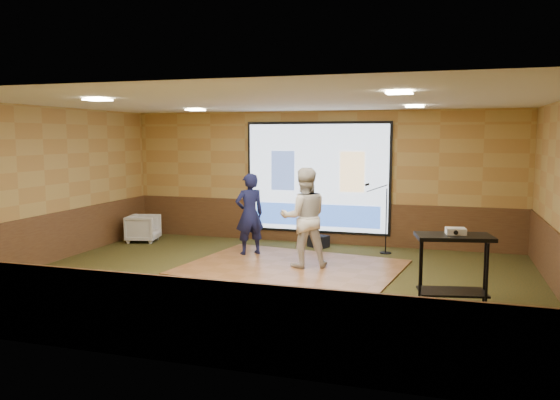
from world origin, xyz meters
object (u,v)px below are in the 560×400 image
(duffel_bag, at_px, (319,241))
(player_right, at_px, (304,218))
(projector_screen, at_px, (317,179))
(projector, at_px, (456,231))
(mic_stand, at_px, (383,230))
(dance_floor, at_px, (292,267))
(player_left, at_px, (249,214))
(banquet_chair, at_px, (143,228))
(av_table, at_px, (453,256))

(duffel_bag, bearing_deg, player_right, -84.92)
(projector_screen, xyz_separation_m, projector, (2.95, -4.15, -0.35))
(projector_screen, relative_size, projector, 12.52)
(mic_stand, bearing_deg, dance_floor, -113.14)
(dance_floor, bearing_deg, player_left, 144.77)
(banquet_chair, relative_size, duffel_bag, 1.64)
(dance_floor, distance_m, duffel_bag, 2.03)
(projector_screen, xyz_separation_m, player_right, (0.32, -2.39, -0.53))
(dance_floor, distance_m, av_table, 3.40)
(mic_stand, bearing_deg, projector_screen, 173.42)
(player_left, relative_size, av_table, 1.54)
(projector_screen, bearing_deg, projector, -54.57)
(dance_floor, bearing_deg, duffel_bag, 88.98)
(player_right, bearing_deg, duffel_bag, -108.87)
(player_left, bearing_deg, dance_floor, 103.89)
(player_right, relative_size, av_table, 1.70)
(player_left, xyz_separation_m, av_table, (3.95, -2.54, -0.08))
(projector_screen, relative_size, duffel_bag, 7.90)
(dance_floor, height_order, duffel_bag, duffel_bag)
(projector_screen, distance_m, duffel_bag, 1.42)
(duffel_bag, bearing_deg, mic_stand, -8.77)
(player_right, xyz_separation_m, projector, (2.63, -1.75, 0.18))
(dance_floor, height_order, projector, projector)
(banquet_chair, distance_m, duffel_bag, 4.07)
(banquet_chair, bearing_deg, projector_screen, -87.76)
(player_right, relative_size, banquet_chair, 2.67)
(projector_screen, distance_m, dance_floor, 2.86)
(player_left, bearing_deg, mic_stand, 160.35)
(projector_screen, bearing_deg, mic_stand, -22.53)
(projector_screen, distance_m, player_left, 2.04)
(av_table, relative_size, banquet_chair, 1.57)
(projector, bearing_deg, player_right, 137.97)
(player_left, bearing_deg, player_right, 110.49)
(av_table, distance_m, projector, 0.35)
(mic_stand, bearing_deg, player_left, -142.82)
(player_left, distance_m, player_right, 1.53)
(projector_screen, distance_m, av_table, 5.17)
(banquet_chair, bearing_deg, av_table, -127.50)
(projector, distance_m, mic_stand, 3.81)
(projector, relative_size, banquet_chair, 0.39)
(av_table, height_order, projector, projector)
(player_right, relative_size, projector, 6.93)
(av_table, relative_size, projector, 4.07)
(projector, xyz_separation_m, mic_stand, (-1.37, 3.49, -0.63))
(player_left, xyz_separation_m, player_right, (1.34, -0.73, 0.09))
(dance_floor, distance_m, player_right, 0.96)
(dance_floor, relative_size, banquet_chair, 5.58)
(projector_screen, distance_m, projector, 5.10)
(player_left, relative_size, mic_stand, 1.13)
(dance_floor, bearing_deg, mic_stand, 50.91)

